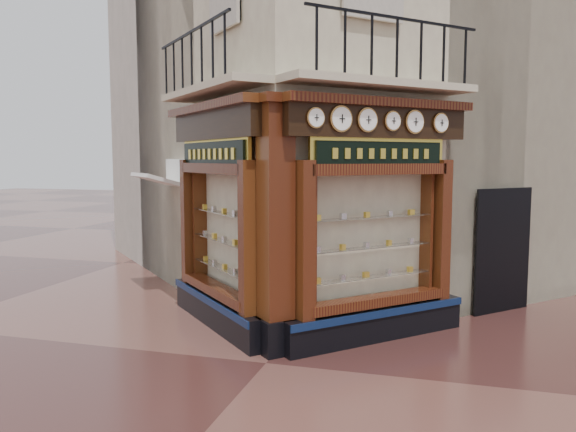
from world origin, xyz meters
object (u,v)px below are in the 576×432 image
(clock_b, at_px, (341,119))
(clock_e, at_px, (414,122))
(signboard_right, at_px, (380,154))
(awning, at_px, (160,294))
(signboard_left, at_px, (213,154))
(corner_pilaster, at_px, (276,229))
(clock_d, at_px, (392,121))
(clock_c, at_px, (367,120))
(clock_f, at_px, (441,123))
(clock_a, at_px, (316,118))

(clock_b, distance_m, clock_e, 1.46)
(clock_e, distance_m, signboard_right, 0.81)
(awning, height_order, signboard_left, signboard_left)
(corner_pilaster, distance_m, signboard_right, 2.12)
(clock_d, bearing_deg, signboard_right, 143.01)
(corner_pilaster, relative_size, clock_b, 9.87)
(clock_d, bearing_deg, clock_e, 0.00)
(clock_e, distance_m, awning, 6.82)
(clock_d, bearing_deg, awning, 115.53)
(clock_c, height_order, signboard_right, clock_c)
(clock_b, distance_m, signboard_left, 2.55)
(clock_b, bearing_deg, clock_c, -0.00)
(corner_pilaster, bearing_deg, clock_e, -10.27)
(corner_pilaster, xyz_separation_m, clock_d, (1.64, 1.04, 1.67))
(clock_e, xyz_separation_m, signboard_left, (-3.43, -0.35, -0.52))
(clock_f, bearing_deg, corner_pilaster, 171.72)
(clock_a, height_order, clock_f, clock_f)
(clock_d, relative_size, signboard_left, 0.15)
(clock_c, height_order, awning, clock_c)
(clock_e, distance_m, signboard_left, 3.49)
(clock_c, bearing_deg, clock_f, 0.00)
(awning, bearing_deg, clock_e, -150.35)
(awning, height_order, signboard_right, signboard_right)
(clock_a, xyz_separation_m, clock_b, (0.32, 0.32, 0.00))
(clock_b, bearing_deg, clock_a, 180.00)
(clock_d, height_order, signboard_right, clock_d)
(clock_b, height_order, signboard_right, clock_b)
(clock_e, xyz_separation_m, clock_f, (0.41, 0.41, -0.00))
(clock_f, xyz_separation_m, awning, (-5.98, 1.12, -3.62))
(clock_c, bearing_deg, corner_pilaster, 162.98)
(clock_b, xyz_separation_m, signboard_right, (0.52, 0.68, -0.52))
(clock_c, height_order, clock_f, clock_c)
(clock_c, xyz_separation_m, clock_f, (1.09, 1.09, 0.00))
(clock_e, height_order, clock_f, clock_e)
(clock_e, height_order, signboard_left, clock_e)
(corner_pilaster, xyz_separation_m, clock_a, (0.62, 0.01, 1.67))
(signboard_right, bearing_deg, clock_a, -175.16)
(clock_a, relative_size, clock_e, 0.79)
(signboard_left, bearing_deg, clock_a, -160.71)
(clock_a, xyz_separation_m, awning, (-4.22, 2.88, -3.62))
(clock_a, height_order, signboard_right, clock_a)
(corner_pilaster, height_order, clock_b, corner_pilaster)
(corner_pilaster, height_order, clock_c, corner_pilaster)
(clock_d, distance_m, signboard_right, 0.55)
(clock_c, height_order, signboard_left, clock_c)
(corner_pilaster, bearing_deg, awning, 96.21)
(clock_e, bearing_deg, awning, 119.65)
(corner_pilaster, xyz_separation_m, clock_f, (2.38, 1.77, 1.67))
(clock_a, relative_size, clock_d, 0.95)
(clock_b, relative_size, clock_d, 1.25)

